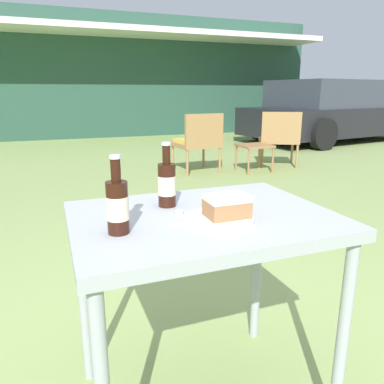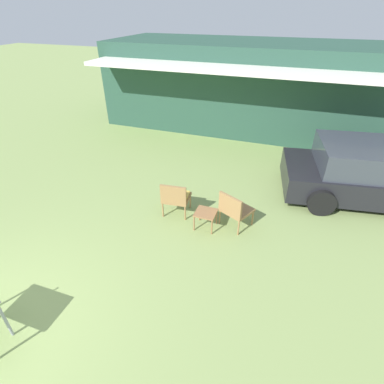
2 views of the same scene
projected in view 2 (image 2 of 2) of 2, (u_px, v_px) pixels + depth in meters
cabin_building at (244, 84)px, 11.33m from camera, size 9.95×5.00×2.98m
parked_car at (370, 173)px, 7.16m from camera, size 4.33×2.58×1.37m
wicker_chair_cushioned at (176, 197)px, 6.66m from camera, size 0.63×0.60×0.84m
wicker_chair_plain at (234, 208)px, 6.27m from camera, size 0.76×0.74×0.84m
garden_side_table at (206, 214)px, 6.32m from camera, size 0.44×0.42×0.39m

